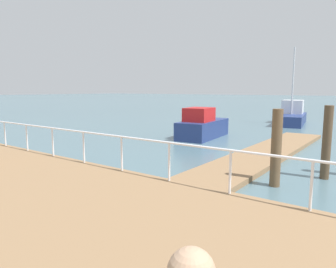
% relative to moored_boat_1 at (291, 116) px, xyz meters
% --- Properties ---
extents(ground_plane, '(300.00, 300.00, 0.00)m').
position_rel_moored_boat_1_xyz_m(ground_plane, '(-17.20, 10.50, -0.69)').
color(ground_plane, slate).
extents(floating_dock, '(13.78, 2.00, 0.18)m').
position_rel_moored_boat_1_xyz_m(floating_dock, '(-13.81, -2.56, -0.60)').
color(floating_dock, '#93704C').
rests_on(floating_dock, ground_plane).
extents(boardwalk_railing, '(0.06, 23.25, 1.08)m').
position_rel_moored_boat_1_xyz_m(boardwalk_railing, '(-20.35, -1.30, 0.56)').
color(boardwalk_railing, white).
rests_on(boardwalk_railing, boardwalk).
extents(dock_piling_0, '(0.27, 0.27, 2.37)m').
position_rel_moored_boat_1_xyz_m(dock_piling_0, '(-16.12, -5.32, 0.49)').
color(dock_piling_0, brown).
rests_on(dock_piling_0, ground_plane).
extents(dock_piling_2, '(0.30, 0.30, 2.31)m').
position_rel_moored_boat_1_xyz_m(dock_piling_2, '(-17.86, -4.27, 0.46)').
color(dock_piling_2, brown).
rests_on(dock_piling_2, ground_plane).
extents(moored_boat_1, '(6.26, 2.97, 6.23)m').
position_rel_moored_boat_1_xyz_m(moored_boat_1, '(0.00, 0.00, 0.00)').
color(moored_boat_1, navy).
rests_on(moored_boat_1, ground_plane).
extents(moored_boat_4, '(4.45, 2.19, 1.82)m').
position_rel_moored_boat_1_xyz_m(moored_boat_4, '(-10.99, 2.20, 0.01)').
color(moored_boat_4, navy).
rests_on(moored_boat_4, ground_plane).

